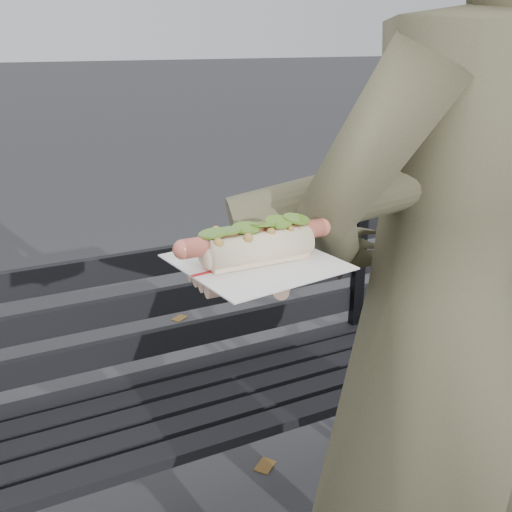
{
  "coord_description": "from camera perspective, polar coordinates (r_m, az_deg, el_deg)",
  "views": [
    {
      "loc": [
        -0.43,
        -0.63,
        1.45
      ],
      "look_at": [
        -0.11,
        0.03,
        1.18
      ],
      "focal_mm": 42.0,
      "sensor_mm": 36.0,
      "label": 1
    }
  ],
  "objects": [
    {
      "name": "held_hotdog",
      "position": [
        0.92,
        9.52,
        5.07
      ],
      "size": [
        0.64,
        0.31,
        0.2
      ],
      "color": "brown"
    },
    {
      "name": "park_bench",
      "position": [
        1.79,
        -6.68,
        -11.05
      ],
      "size": [
        1.5,
        0.44,
        0.88
      ],
      "color": "black",
      "rests_on": "ground"
    },
    {
      "name": "person",
      "position": [
        1.18,
        16.7,
        -6.87
      ],
      "size": [
        0.75,
        0.57,
        1.86
      ],
      "primitive_type": "imported",
      "rotation": [
        0.0,
        0.0,
        3.33
      ],
      "color": "brown",
      "rests_on": "ground"
    }
  ]
}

